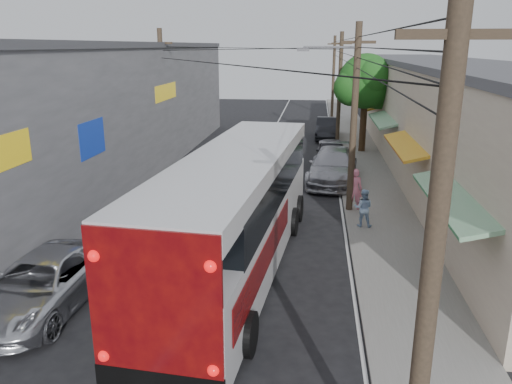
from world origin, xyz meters
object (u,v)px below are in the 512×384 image
parked_suv (333,166)px  pedestrian_near (355,189)px  coach_bus (238,209)px  parked_car_far (328,128)px  jeepney (43,283)px  pedestrian_far (363,208)px  parked_car_mid (331,152)px

parked_suv → pedestrian_near: pedestrian_near is taller
coach_bus → parked_car_far: 24.50m
jeepney → pedestrian_far: pedestrian_far is taller
coach_bus → parked_car_mid: 15.82m
parked_car_mid → pedestrian_far: bearing=-82.8°
parked_suv → jeepney: bearing=-114.2°
parked_car_mid → pedestrian_near: (0.80, -9.12, 0.27)m
parked_suv → parked_car_far: bearing=95.9°
coach_bus → parked_car_far: size_ratio=2.75×
parked_suv → coach_bus: bearing=-101.2°
parked_car_mid → parked_car_far: (-0.04, 8.84, 0.05)m
jeepney → parked_car_mid: (8.36, 18.73, 0.02)m
coach_bus → jeepney: bearing=-141.3°
coach_bus → jeepney: 6.11m
parked_suv → parked_car_mid: bearing=95.7°
pedestrian_far → coach_bus: bearing=50.3°
parked_suv → parked_car_far: (-0.04, 13.04, -0.06)m
pedestrian_near → pedestrian_far: 2.20m
parked_car_mid → pedestrian_near: size_ratio=2.44×
coach_bus → jeepney: (-4.97, -3.33, -1.26)m
parked_car_mid → pedestrian_far: (1.00, -11.30, 0.12)m
parked_car_far → pedestrian_far: size_ratio=3.25×
jeepney → pedestrian_near: size_ratio=2.93×
parked_car_mid → parked_car_far: 8.84m
pedestrian_far → parked_car_far: bearing=-79.7°
coach_bus → pedestrian_far: size_ratio=8.91×
parked_car_mid → pedestrian_near: 9.16m
coach_bus → parked_car_far: (3.35, 24.24, -1.19)m
jeepney → pedestrian_near: bearing=49.1°
jeepney → parked_car_far: parked_car_far is taller
parked_suv → parked_car_far: 13.04m
parked_suv → parked_car_far: size_ratio=1.22×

